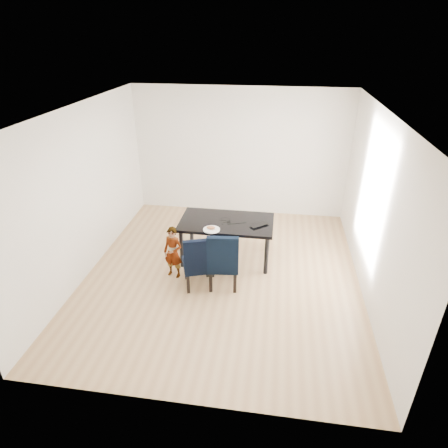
# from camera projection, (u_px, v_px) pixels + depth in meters

# --- Properties ---
(floor) EXTENTS (4.50, 5.00, 0.01)m
(floor) POSITION_uv_depth(u_px,v_px,m) (222.00, 274.00, 6.33)
(floor) COLOR tan
(floor) RESTS_ON ground
(ceiling) EXTENTS (4.50, 5.00, 0.01)m
(ceiling) POSITION_uv_depth(u_px,v_px,m) (222.00, 110.00, 5.07)
(ceiling) COLOR white
(ceiling) RESTS_ON wall_back
(wall_back) EXTENTS (4.50, 0.01, 2.70)m
(wall_back) POSITION_uv_depth(u_px,v_px,m) (240.00, 153.00, 7.90)
(wall_back) COLOR white
(wall_back) RESTS_ON ground
(wall_front) EXTENTS (4.50, 0.01, 2.70)m
(wall_front) POSITION_uv_depth(u_px,v_px,m) (182.00, 310.00, 3.51)
(wall_front) COLOR white
(wall_front) RESTS_ON ground
(wall_left) EXTENTS (0.01, 5.00, 2.70)m
(wall_left) POSITION_uv_depth(u_px,v_px,m) (83.00, 193.00, 5.99)
(wall_left) COLOR white
(wall_left) RESTS_ON ground
(wall_right) EXTENTS (0.01, 5.00, 2.70)m
(wall_right) POSITION_uv_depth(u_px,v_px,m) (376.00, 210.00, 5.41)
(wall_right) COLOR white
(wall_right) RESTS_ON ground
(dining_table) EXTENTS (1.60, 0.90, 0.75)m
(dining_table) POSITION_uv_depth(u_px,v_px,m) (226.00, 240.00, 6.60)
(dining_table) COLOR black
(dining_table) RESTS_ON floor
(chair_left) EXTENTS (0.57, 0.59, 0.93)m
(chair_left) POSITION_uv_depth(u_px,v_px,m) (197.00, 260.00, 5.86)
(chair_left) COLOR black
(chair_left) RESTS_ON floor
(chair_right) EXTENTS (0.52, 0.54, 0.99)m
(chair_right) POSITION_uv_depth(u_px,v_px,m) (223.00, 258.00, 5.85)
(chair_right) COLOR black
(chair_right) RESTS_ON floor
(child) EXTENTS (0.37, 0.29, 0.90)m
(child) POSITION_uv_depth(u_px,v_px,m) (173.00, 252.00, 6.09)
(child) COLOR orange
(child) RESTS_ON floor
(plate) EXTENTS (0.36, 0.36, 0.02)m
(plate) POSITION_uv_depth(u_px,v_px,m) (211.00, 230.00, 6.14)
(plate) COLOR white
(plate) RESTS_ON dining_table
(sandwich) EXTENTS (0.16, 0.10, 0.06)m
(sandwich) POSITION_uv_depth(u_px,v_px,m) (211.00, 228.00, 6.12)
(sandwich) COLOR #9A5D37
(sandwich) RESTS_ON plate
(laptop) EXTENTS (0.39, 0.38, 0.03)m
(laptop) POSITION_uv_depth(u_px,v_px,m) (257.00, 224.00, 6.31)
(laptop) COLOR black
(laptop) RESTS_ON dining_table
(cable_tangle) EXTENTS (0.17, 0.17, 0.01)m
(cable_tangle) POSITION_uv_depth(u_px,v_px,m) (226.00, 223.00, 6.35)
(cable_tangle) COLOR black
(cable_tangle) RESTS_ON dining_table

